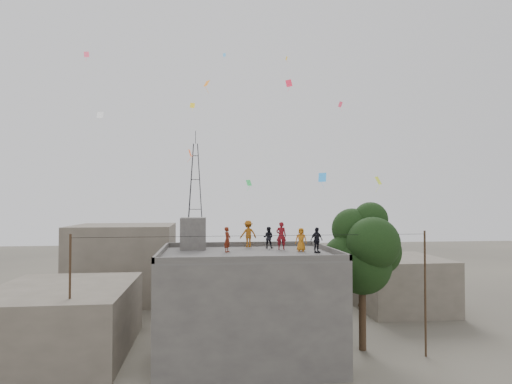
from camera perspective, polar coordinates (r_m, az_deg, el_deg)
ground at (r=26.74m, az=-1.22°, el=-21.23°), size 140.00×140.00×0.00m
main_building at (r=25.87m, az=-1.22°, el=-14.86°), size 10.00×8.00×6.10m
parapet at (r=25.32m, az=-1.21°, el=-7.79°), size 10.00×8.00×0.30m
stair_head_box at (r=27.73m, az=-8.36°, el=-5.47°), size 1.60×1.80×2.00m
neighbor_west at (r=29.25m, az=-24.48°, el=-15.27°), size 8.00×10.00×4.00m
neighbor_north at (r=39.84m, az=-0.26°, el=-10.93°), size 12.00×9.00×5.00m
neighbor_northwest at (r=42.12m, az=-17.24°, el=-8.97°), size 9.00×8.00×7.00m
neighbor_east at (r=39.30m, az=18.48°, el=-11.42°), size 7.00×8.00×4.40m
tree at (r=27.61m, az=14.21°, el=-7.53°), size 4.90×4.60×9.10m
utility_line at (r=24.54m, az=0.27°, el=-13.73°), size 20.12×0.62×7.40m
transmission_tower at (r=65.08m, az=-8.10°, el=-1.44°), size 2.97×2.97×20.01m
person_red_adult at (r=27.15m, az=3.38°, el=-5.84°), size 0.71×0.54×1.74m
person_orange_child at (r=26.23m, az=6.03°, el=-6.33°), size 0.79×0.62×1.42m
person_dark_child at (r=27.92m, az=1.65°, el=-6.08°), size 0.82×0.73×1.39m
person_dark_adult at (r=25.53m, az=8.08°, el=-6.37°), size 0.96×0.72×1.51m
person_orange_adult at (r=28.67m, az=-1.05°, el=-5.59°), size 1.26×0.90×1.76m
person_red_child at (r=25.74m, az=-3.84°, el=-6.35°), size 0.56×0.65×1.50m
kites at (r=32.34m, az=-0.17°, el=9.12°), size 20.93×15.67×12.91m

